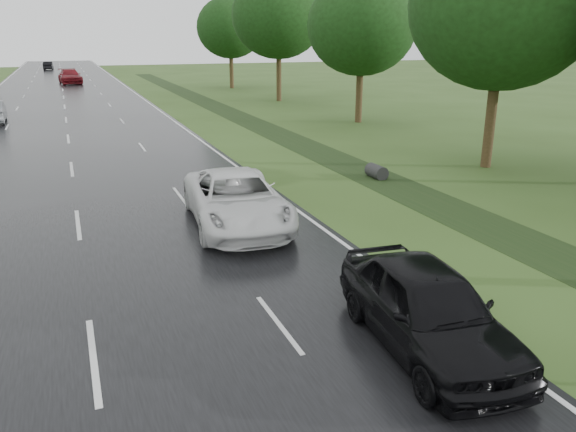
# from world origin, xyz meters

# --- Properties ---
(ground) EXTENTS (220.00, 220.00, 0.00)m
(ground) POSITION_xyz_m (0.00, 0.00, 0.00)
(ground) COLOR #314A1A
(ground) RESTS_ON ground
(road) EXTENTS (14.00, 180.00, 0.04)m
(road) POSITION_xyz_m (0.00, 45.00, 0.02)
(road) COLOR black
(road) RESTS_ON ground
(edge_stripe_east) EXTENTS (0.12, 180.00, 0.01)m
(edge_stripe_east) POSITION_xyz_m (6.75, 45.00, 0.04)
(edge_stripe_east) COLOR silver
(edge_stripe_east) RESTS_ON road
(center_line) EXTENTS (0.12, 180.00, 0.01)m
(center_line) POSITION_xyz_m (0.00, 45.00, 0.04)
(center_line) COLOR silver
(center_line) RESTS_ON road
(drainage_ditch) EXTENTS (2.20, 120.00, 0.56)m
(drainage_ditch) POSITION_xyz_m (11.50, 18.71, 0.04)
(drainage_ditch) COLOR black
(drainage_ditch) RESTS_ON ground
(tree_east_b) EXTENTS (7.60, 7.60, 10.11)m
(tree_east_b) POSITION_xyz_m (17.00, 10.00, 6.68)
(tree_east_b) COLOR #3C2E18
(tree_east_b) RESTS_ON ground
(tree_east_c) EXTENTS (7.00, 7.00, 9.29)m
(tree_east_c) POSITION_xyz_m (18.20, 24.00, 6.14)
(tree_east_c) COLOR #3C2E18
(tree_east_c) RESTS_ON ground
(tree_east_d) EXTENTS (8.00, 8.00, 10.76)m
(tree_east_d) POSITION_xyz_m (17.80, 38.00, 7.15)
(tree_east_d) COLOR #3C2E18
(tree_east_d) RESTS_ON ground
(tree_east_f) EXTENTS (7.20, 7.20, 9.62)m
(tree_east_f) POSITION_xyz_m (17.50, 52.00, 6.37)
(tree_east_f) COLOR #3C2E18
(tree_east_f) RESTS_ON ground
(white_pickup) EXTENTS (3.14, 5.92, 1.59)m
(white_pickup) POSITION_xyz_m (4.49, 6.20, 0.83)
(white_pickup) COLOR white
(white_pickup) RESTS_ON road
(dark_sedan) EXTENTS (2.33, 4.85, 1.60)m
(dark_sedan) POSITION_xyz_m (5.69, -1.80, 0.84)
(dark_sedan) COLOR black
(dark_sedan) RESTS_ON road
(far_car_red) EXTENTS (2.89, 5.97, 1.68)m
(far_car_red) POSITION_xyz_m (1.00, 64.69, 0.88)
(far_car_red) COLOR maroon
(far_car_red) RESTS_ON road
(far_car_dark) EXTENTS (1.62, 4.19, 1.36)m
(far_car_dark) POSITION_xyz_m (-1.83, 97.05, 0.72)
(far_car_dark) COLOR black
(far_car_dark) RESTS_ON road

